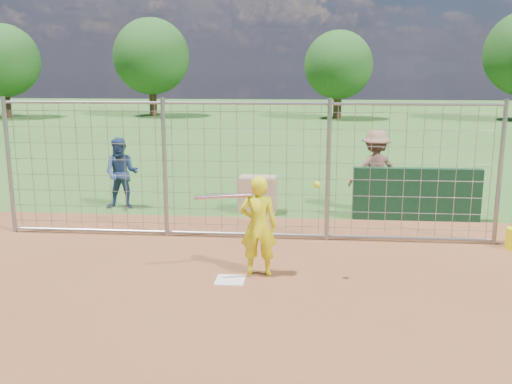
# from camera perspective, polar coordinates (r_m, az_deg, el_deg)

# --- Properties ---
(ground) EXTENTS (100.00, 100.00, 0.00)m
(ground) POSITION_cam_1_polar(r_m,az_deg,el_deg) (8.82, -2.42, -8.39)
(ground) COLOR #2D591E
(ground) RESTS_ON ground
(infield_dirt) EXTENTS (18.00, 18.00, 0.00)m
(infield_dirt) POSITION_cam_1_polar(r_m,az_deg,el_deg) (6.14, -6.23, -18.21)
(infield_dirt) COLOR brown
(infield_dirt) RESTS_ON ground
(home_plate) EXTENTS (0.43, 0.43, 0.02)m
(home_plate) POSITION_cam_1_polar(r_m,az_deg,el_deg) (8.64, -2.60, -8.80)
(home_plate) COLOR silver
(home_plate) RESTS_ON ground
(dugout_wall) EXTENTS (2.60, 0.20, 1.10)m
(dugout_wall) POSITION_cam_1_polar(r_m,az_deg,el_deg) (12.28, 15.76, -0.23)
(dugout_wall) COLOR #11381E
(dugout_wall) RESTS_ON ground
(batter) EXTENTS (0.57, 0.39, 1.55)m
(batter) POSITION_cam_1_polar(r_m,az_deg,el_deg) (8.64, 0.24, -3.41)
(batter) COLOR yellow
(batter) RESTS_ON ground
(bystander_a) EXTENTS (0.81, 0.65, 1.61)m
(bystander_a) POSITION_cam_1_polar(r_m,az_deg,el_deg) (13.13, -13.29, 1.82)
(bystander_a) COLOR navy
(bystander_a) RESTS_ON ground
(bystander_c) EXTENTS (1.28, 0.89, 1.81)m
(bystander_c) POSITION_cam_1_polar(r_m,az_deg,el_deg) (12.74, 11.83, 2.04)
(bystander_c) COLOR #855949
(bystander_c) RESTS_ON ground
(equipment_bin) EXTENTS (0.82, 0.58, 0.80)m
(equipment_bin) POSITION_cam_1_polar(r_m,az_deg,el_deg) (12.49, 0.19, -0.26)
(equipment_bin) COLOR tan
(equipment_bin) RESTS_ON ground
(equipment_in_play) EXTENTS (1.83, 0.34, 0.28)m
(equipment_in_play) POSITION_cam_1_polar(r_m,az_deg,el_deg) (8.34, -1.04, -0.15)
(equipment_in_play) COLOR silver
(equipment_in_play) RESTS_ON ground
(backstop_fence) EXTENTS (9.08, 0.08, 2.60)m
(backstop_fence) POSITION_cam_1_polar(r_m,az_deg,el_deg) (10.41, -1.07, 2.02)
(backstop_fence) COLOR gray
(backstop_fence) RESTS_ON ground
(tree_line) EXTENTS (44.66, 6.72, 6.48)m
(tree_line) POSITION_cam_1_polar(r_m,az_deg,el_deg) (36.37, 8.47, 13.11)
(tree_line) COLOR #3F2B19
(tree_line) RESTS_ON ground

